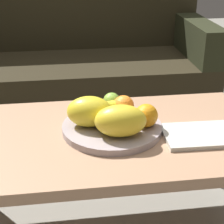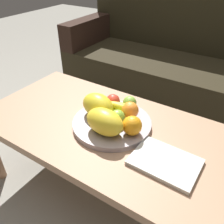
{
  "view_description": "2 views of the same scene",
  "coord_description": "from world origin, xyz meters",
  "px_view_note": "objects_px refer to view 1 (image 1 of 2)",
  "views": [
    {
      "loc": [
        -0.12,
        -1.16,
        1.09
      ],
      "look_at": [
        0.04,
        0.02,
        0.52
      ],
      "focal_mm": 59.59,
      "sensor_mm": 36.0,
      "label": 1
    },
    {
      "loc": [
        0.51,
        -0.71,
        1.11
      ],
      "look_at": [
        0.04,
        0.02,
        0.52
      ],
      "focal_mm": 37.62,
      "sensor_mm": 36.0,
      "label": 2
    }
  ],
  "objects_px": {
    "couch": "(71,71)",
    "apple_left": "(93,105)",
    "melon_large_front": "(89,112)",
    "orange_left": "(124,106)",
    "magazine": "(199,135)",
    "apple_right": "(112,101)",
    "fruit_bowl": "(112,128)",
    "apple_front": "(120,116)",
    "orange_front": "(146,116)",
    "banana_bunch": "(109,111)",
    "coffee_table": "(101,145)",
    "melon_smaller_beside": "(121,121)"
  },
  "relations": [
    {
      "from": "fruit_bowl",
      "to": "orange_front",
      "type": "relative_size",
      "value": 4.31
    },
    {
      "from": "coffee_table",
      "to": "apple_front",
      "type": "distance_m",
      "value": 0.13
    },
    {
      "from": "fruit_bowl",
      "to": "melon_large_front",
      "type": "relative_size",
      "value": 2.25
    },
    {
      "from": "apple_left",
      "to": "orange_front",
      "type": "bearing_deg",
      "value": -35.98
    },
    {
      "from": "couch",
      "to": "apple_right",
      "type": "xyz_separation_m",
      "value": [
        0.13,
        -0.94,
        0.2
      ]
    },
    {
      "from": "fruit_bowl",
      "to": "apple_left",
      "type": "xyz_separation_m",
      "value": [
        -0.06,
        0.1,
        0.05
      ]
    },
    {
      "from": "coffee_table",
      "to": "fruit_bowl",
      "type": "height_order",
      "value": "fruit_bowl"
    },
    {
      "from": "melon_large_front",
      "to": "melon_smaller_beside",
      "type": "relative_size",
      "value": 0.91
    },
    {
      "from": "couch",
      "to": "orange_left",
      "type": "xyz_separation_m",
      "value": [
        0.17,
        -1.01,
        0.2
      ]
    },
    {
      "from": "apple_front",
      "to": "apple_left",
      "type": "height_order",
      "value": "apple_left"
    },
    {
      "from": "fruit_bowl",
      "to": "apple_left",
      "type": "height_order",
      "value": "apple_left"
    },
    {
      "from": "orange_front",
      "to": "orange_left",
      "type": "bearing_deg",
      "value": 123.21
    },
    {
      "from": "couch",
      "to": "magazine",
      "type": "bearing_deg",
      "value": -70.62
    },
    {
      "from": "couch",
      "to": "apple_left",
      "type": "xyz_separation_m",
      "value": [
        0.05,
        -0.98,
        0.2
      ]
    },
    {
      "from": "apple_front",
      "to": "orange_front",
      "type": "bearing_deg",
      "value": -17.77
    },
    {
      "from": "apple_right",
      "to": "banana_bunch",
      "type": "xyz_separation_m",
      "value": [
        -0.02,
        -0.08,
        -0.01
      ]
    },
    {
      "from": "orange_front",
      "to": "apple_left",
      "type": "distance_m",
      "value": 0.22
    },
    {
      "from": "melon_smaller_beside",
      "to": "banana_bunch",
      "type": "bearing_deg",
      "value": 98.63
    },
    {
      "from": "fruit_bowl",
      "to": "apple_left",
      "type": "relative_size",
      "value": 5.19
    },
    {
      "from": "fruit_bowl",
      "to": "apple_front",
      "type": "height_order",
      "value": "apple_front"
    },
    {
      "from": "orange_front",
      "to": "melon_large_front",
      "type": "bearing_deg",
      "value": 170.77
    },
    {
      "from": "melon_large_front",
      "to": "magazine",
      "type": "relative_size",
      "value": 0.64
    },
    {
      "from": "magazine",
      "to": "apple_right",
      "type": "bearing_deg",
      "value": 143.05
    },
    {
      "from": "coffee_table",
      "to": "melon_smaller_beside",
      "type": "xyz_separation_m",
      "value": [
        0.06,
        -0.06,
        0.13
      ]
    },
    {
      "from": "fruit_bowl",
      "to": "apple_front",
      "type": "bearing_deg",
      "value": 0.39
    },
    {
      "from": "melon_large_front",
      "to": "apple_right",
      "type": "relative_size",
      "value": 2.39
    },
    {
      "from": "orange_front",
      "to": "banana_bunch",
      "type": "bearing_deg",
      "value": 145.25
    },
    {
      "from": "melon_large_front",
      "to": "melon_smaller_beside",
      "type": "bearing_deg",
      "value": -41.7
    },
    {
      "from": "coffee_table",
      "to": "orange_front",
      "type": "height_order",
      "value": "orange_front"
    },
    {
      "from": "orange_front",
      "to": "apple_left",
      "type": "xyz_separation_m",
      "value": [
        -0.18,
        0.13,
        -0.01
      ]
    },
    {
      "from": "melon_large_front",
      "to": "orange_left",
      "type": "xyz_separation_m",
      "value": [
        0.13,
        0.07,
        -0.02
      ]
    },
    {
      "from": "melon_large_front",
      "to": "banana_bunch",
      "type": "xyz_separation_m",
      "value": [
        0.08,
        0.05,
        -0.03
      ]
    },
    {
      "from": "coffee_table",
      "to": "melon_large_front",
      "type": "xyz_separation_m",
      "value": [
        -0.04,
        0.02,
        0.13
      ]
    },
    {
      "from": "couch",
      "to": "orange_front",
      "type": "distance_m",
      "value": 1.15
    },
    {
      "from": "orange_front",
      "to": "apple_front",
      "type": "height_order",
      "value": "orange_front"
    },
    {
      "from": "couch",
      "to": "apple_left",
      "type": "height_order",
      "value": "couch"
    },
    {
      "from": "melon_large_front",
      "to": "magazine",
      "type": "height_order",
      "value": "melon_large_front"
    },
    {
      "from": "apple_left",
      "to": "melon_large_front",
      "type": "bearing_deg",
      "value": -102.4
    },
    {
      "from": "apple_left",
      "to": "apple_right",
      "type": "distance_m",
      "value": 0.08
    },
    {
      "from": "couch",
      "to": "fruit_bowl",
      "type": "height_order",
      "value": "couch"
    },
    {
      "from": "apple_right",
      "to": "banana_bunch",
      "type": "distance_m",
      "value": 0.08
    },
    {
      "from": "melon_large_front",
      "to": "magazine",
      "type": "distance_m",
      "value": 0.4
    },
    {
      "from": "couch",
      "to": "magazine",
      "type": "xyz_separation_m",
      "value": [
        0.41,
        -1.17,
        0.15
      ]
    },
    {
      "from": "apple_left",
      "to": "banana_bunch",
      "type": "bearing_deg",
      "value": -38.57
    },
    {
      "from": "melon_large_front",
      "to": "orange_left",
      "type": "relative_size",
      "value": 2.03
    },
    {
      "from": "melon_smaller_beside",
      "to": "orange_left",
      "type": "height_order",
      "value": "melon_smaller_beside"
    },
    {
      "from": "melon_smaller_beside",
      "to": "magazine",
      "type": "xyz_separation_m",
      "value": [
        0.28,
        -0.01,
        -0.07
      ]
    },
    {
      "from": "couch",
      "to": "apple_left",
      "type": "bearing_deg",
      "value": -86.82
    },
    {
      "from": "banana_bunch",
      "to": "fruit_bowl",
      "type": "bearing_deg",
      "value": -86.27
    },
    {
      "from": "orange_front",
      "to": "apple_front",
      "type": "relative_size",
      "value": 1.25
    }
  ]
}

